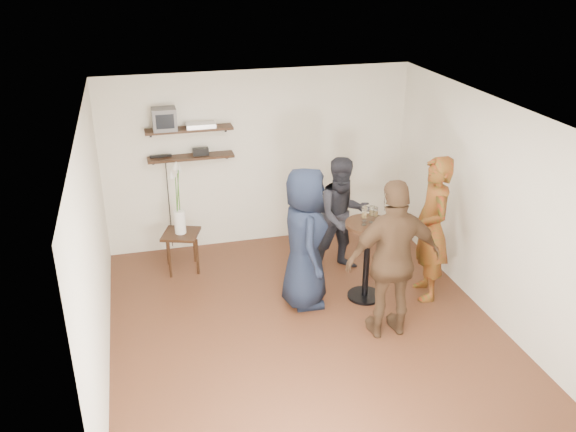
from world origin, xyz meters
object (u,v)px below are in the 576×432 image
(crt_monitor, at_px, (164,119))
(person_plaid, at_px, (431,229))
(person_dark, at_px, (343,215))
(radio, at_px, (201,152))
(drinks_table, at_px, (367,250))
(side_table, at_px, (181,239))
(person_brown, at_px, (394,260))
(dvd_deck, at_px, (201,125))
(person_navy, at_px, (305,238))

(crt_monitor, bearing_deg, person_plaid, -33.66)
(crt_monitor, distance_m, person_dark, 2.75)
(radio, height_order, drinks_table, radio)
(side_table, relative_size, person_brown, 0.31)
(dvd_deck, height_order, person_navy, dvd_deck)
(crt_monitor, xyz_separation_m, person_plaid, (3.04, -2.03, -1.08))
(person_navy, bearing_deg, person_brown, -132.60)
(radio, relative_size, side_table, 0.37)
(dvd_deck, bearing_deg, crt_monitor, 180.00)
(radio, bearing_deg, crt_monitor, 180.00)
(radio, relative_size, person_dark, 0.13)
(person_dark, bearing_deg, side_table, 162.41)
(person_brown, bearing_deg, radio, -55.53)
(person_dark, xyz_separation_m, person_navy, (-0.75, -0.72, 0.09))
(drinks_table, bearing_deg, dvd_deck, 133.13)
(crt_monitor, xyz_separation_m, radio, (0.46, 0.00, -0.50))
(dvd_deck, height_order, person_brown, dvd_deck)
(person_dark, bearing_deg, crt_monitor, 150.21)
(person_dark, bearing_deg, person_plaid, -51.49)
(drinks_table, relative_size, person_plaid, 0.56)
(person_navy, bearing_deg, drinks_table, -90.00)
(side_table, distance_m, person_dark, 2.24)
(person_plaid, xyz_separation_m, person_brown, (-0.80, -0.66, 0.01))
(drinks_table, height_order, person_brown, person_brown)
(side_table, xyz_separation_m, person_plaid, (2.98, -1.47, 0.47))
(dvd_deck, bearing_deg, person_plaid, -38.37)
(drinks_table, xyz_separation_m, person_navy, (-0.79, 0.08, 0.22))
(radio, xyz_separation_m, person_plaid, (2.58, -2.03, -0.58))
(person_dark, height_order, person_navy, person_navy)
(radio, bearing_deg, person_plaid, -38.15)
(crt_monitor, height_order, person_plaid, crt_monitor)
(person_plaid, bearing_deg, radio, -118.54)
(radio, relative_size, drinks_table, 0.21)
(dvd_deck, bearing_deg, person_dark, -32.45)
(radio, xyz_separation_m, side_table, (-0.40, -0.56, -1.05))
(crt_monitor, distance_m, side_table, 1.65)
(side_table, xyz_separation_m, person_brown, (2.18, -2.14, 0.48))
(person_plaid, height_order, person_brown, person_brown)
(dvd_deck, relative_size, person_dark, 0.25)
(drinks_table, bearing_deg, person_navy, 174.24)
(drinks_table, distance_m, person_brown, 0.84)
(side_table, xyz_separation_m, person_navy, (1.40, -1.26, 0.43))
(person_plaid, xyz_separation_m, person_navy, (-1.58, 0.21, -0.04))
(radio, height_order, person_navy, person_navy)
(person_plaid, bearing_deg, side_table, -106.70)
(crt_monitor, distance_m, radio, 0.68)
(radio, xyz_separation_m, person_dark, (1.75, -1.10, -0.70))
(radio, distance_m, person_plaid, 3.33)
(dvd_deck, height_order, radio, dvd_deck)
(dvd_deck, bearing_deg, person_brown, -56.79)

